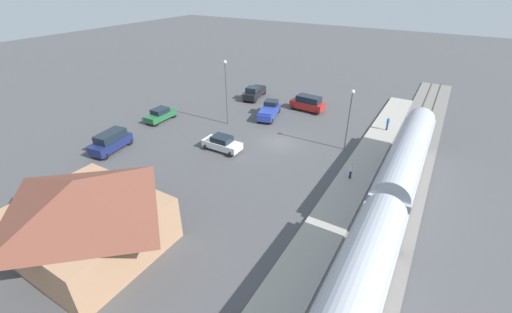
# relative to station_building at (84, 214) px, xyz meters

# --- Properties ---
(ground_plane) EXTENTS (200.00, 200.00, 0.00)m
(ground_plane) POSITION_rel_station_building_xyz_m (-4.00, -22.00, -3.05)
(ground_plane) COLOR #4C4C4F
(railway_track) EXTENTS (4.80, 70.00, 0.30)m
(railway_track) POSITION_rel_station_building_xyz_m (-18.00, -22.00, -2.95)
(railway_track) COLOR slate
(railway_track) RESTS_ON ground
(platform) EXTENTS (3.20, 46.00, 0.30)m
(platform) POSITION_rel_station_building_xyz_m (-14.00, -22.00, -2.90)
(platform) COLOR #A8A399
(platform) RESTS_ON ground
(station_building) EXTENTS (10.51, 9.26, 5.85)m
(station_building) POSITION_rel_station_building_xyz_m (0.00, 0.00, 0.00)
(station_building) COLOR tan
(station_building) RESTS_ON ground
(pedestrian_on_platform) EXTENTS (0.36, 0.36, 1.71)m
(pedestrian_on_platform) POSITION_rel_station_building_xyz_m (-13.62, -18.25, -1.77)
(pedestrian_on_platform) COLOR #23284C
(pedestrian_on_platform) RESTS_ON platform
(pedestrian_waiting_far) EXTENTS (0.36, 0.36, 1.71)m
(pedestrian_waiting_far) POSITION_rel_station_building_xyz_m (-14.35, -31.60, -1.77)
(pedestrian_waiting_far) COLOR #23284C
(pedestrian_waiting_far) RESTS_ON platform
(pickup_blue) EXTENTS (3.17, 5.71, 2.14)m
(pickup_blue) POSITION_rel_station_building_xyz_m (0.81, -28.31, -2.02)
(pickup_blue) COLOR #283D9E
(pickup_blue) RESTS_ON ground
(sedan_white) EXTENTS (4.51, 2.30, 1.74)m
(sedan_white) POSITION_rel_station_building_xyz_m (0.71, -17.03, -2.17)
(sedan_white) COLOR white
(sedan_white) RESTS_ON ground
(pickup_black) EXTENTS (2.81, 5.65, 2.14)m
(pickup_black) POSITION_rel_station_building_xyz_m (6.63, -33.99, -2.02)
(pickup_black) COLOR black
(pickup_black) RESTS_ON ground
(sedan_green) EXTENTS (1.88, 4.52, 1.74)m
(sedan_green) POSITION_rel_station_building_xyz_m (12.95, -19.68, -2.17)
(sedan_green) COLOR #236638
(sedan_green) RESTS_ON ground
(suv_red) EXTENTS (5.01, 2.64, 2.22)m
(suv_red) POSITION_rel_station_building_xyz_m (-2.80, -33.41, -1.90)
(suv_red) COLOR red
(suv_red) RESTS_ON ground
(suv_navy) EXTENTS (2.63, 5.13, 2.22)m
(suv_navy) POSITION_rel_station_building_xyz_m (11.41, -10.58, -1.90)
(suv_navy) COLOR navy
(suv_navy) RESTS_ON ground
(light_pole_near_platform) EXTENTS (0.44, 0.44, 7.04)m
(light_pole_near_platform) POSITION_rel_station_building_xyz_m (-11.20, -24.38, 1.44)
(light_pole_near_platform) COLOR #515156
(light_pole_near_platform) RESTS_ON ground
(light_pole_lot_center) EXTENTS (0.44, 0.44, 8.40)m
(light_pole_lot_center) POSITION_rel_station_building_xyz_m (4.46, -23.45, 2.18)
(light_pole_lot_center) COLOR #515156
(light_pole_lot_center) RESTS_ON ground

